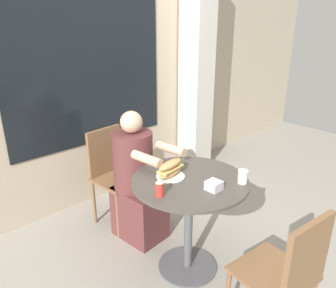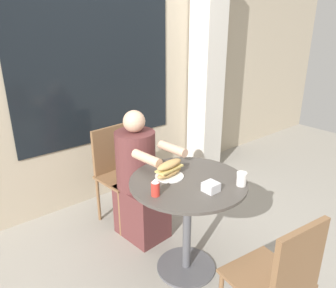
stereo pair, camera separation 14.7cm
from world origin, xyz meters
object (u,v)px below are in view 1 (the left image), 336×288
empty_chair_across (289,271)px  drink_cup (243,177)px  diner_chair (111,168)px  cafe_table (189,204)px  sandwich_on_plate (171,170)px  condiment_bottle (159,188)px  seated_diner (137,185)px

empty_chair_across → drink_cup: empty_chair_across is taller
diner_chair → empty_chair_across: (-0.05, -1.71, 0.00)m
cafe_table → diner_chair: bearing=91.4°
diner_chair → drink_cup: (0.24, -1.20, 0.26)m
cafe_table → sandwich_on_plate: 0.28m
cafe_table → drink_cup: size_ratio=8.76×
drink_cup → condiment_bottle: condiment_bottle is taller
diner_chair → sandwich_on_plate: (-0.04, -0.80, 0.27)m
seated_diner → sandwich_on_plate: bearing=78.4°
diner_chair → cafe_table: bearing=86.4°
cafe_table → empty_chair_across: (-0.07, -0.79, -0.03)m
diner_chair → condiment_bottle: 1.02m
sandwich_on_plate → drink_cup: 0.49m
sandwich_on_plate → condiment_bottle: sandwich_on_plate is taller
diner_chair → condiment_bottle: (-0.27, -0.94, 0.27)m
seated_diner → empty_chair_across: 1.37m
cafe_table → seated_diner: bearing=91.1°
diner_chair → seated_diner: size_ratio=0.79×
sandwich_on_plate → drink_cup: bearing=-54.1°
diner_chair → drink_cup: size_ratio=9.52×
empty_chair_across → sandwich_on_plate: 0.95m
empty_chair_across → drink_cup: (0.29, 0.52, 0.26)m
seated_diner → drink_cup: 0.93m
cafe_table → diner_chair: size_ratio=0.92×
empty_chair_across → condiment_bottle: empty_chair_across is taller
seated_diner → empty_chair_across: (-0.06, -1.36, 0.04)m
diner_chair → drink_cup: bearing=96.5°
empty_chair_across → diner_chair: bearing=95.5°
diner_chair → condiment_bottle: bearing=69.0°
cafe_table → diner_chair: diner_chair is taller
cafe_table → seated_diner: size_ratio=0.73×
condiment_bottle → diner_chair: bearing=74.0°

